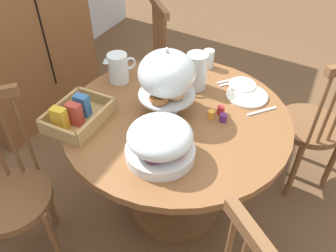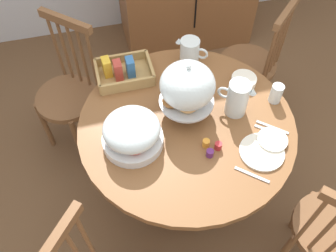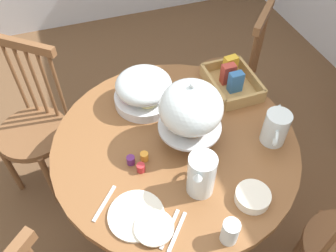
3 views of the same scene
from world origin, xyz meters
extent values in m
plane|color=brown|center=(0.00, 0.00, 0.00)|extent=(10.00, 10.00, 0.00)
cylinder|color=brown|center=(-0.03, -0.06, 0.72)|extent=(1.13, 1.13, 0.04)
cylinder|color=brown|center=(-0.03, -0.06, 0.39)|extent=(0.14, 0.14, 0.63)
cylinder|color=brown|center=(-0.03, -0.06, 0.03)|extent=(0.56, 0.56, 0.06)
cylinder|color=brown|center=(-0.66, 0.53, 0.45)|extent=(0.40, 0.40, 0.04)
cylinder|color=brown|center=(-0.86, 0.52, 0.23)|extent=(0.04, 0.04, 0.45)
cylinder|color=brown|center=(-0.65, 0.33, 0.23)|extent=(0.04, 0.04, 0.45)
cylinder|color=brown|center=(-0.67, 0.73, 0.23)|extent=(0.04, 0.04, 0.45)
cylinder|color=brown|center=(-0.46, 0.54, 0.23)|extent=(0.04, 0.04, 0.45)
cylinder|color=brown|center=(-0.65, 0.74, 0.69)|extent=(0.02, 0.02, 0.48)
cylinder|color=brown|center=(-0.60, 0.69, 0.69)|extent=(0.02, 0.02, 0.48)
cylinder|color=brown|center=(-0.55, 0.65, 0.69)|extent=(0.02, 0.02, 0.48)
cylinder|color=brown|center=(-0.50, 0.60, 0.69)|extent=(0.02, 0.02, 0.48)
cylinder|color=brown|center=(-0.45, 0.55, 0.69)|extent=(0.02, 0.02, 0.48)
cube|color=brown|center=(-0.55, 0.65, 0.95)|extent=(0.29, 0.27, 0.05)
cylinder|color=brown|center=(-0.58, -0.73, 0.45)|extent=(0.40, 0.40, 0.04)
cylinder|color=brown|center=(-0.56, -0.93, 0.23)|extent=(0.04, 0.04, 0.45)
cylinder|color=brown|center=(-0.38, -0.71, 0.23)|extent=(0.04, 0.04, 0.45)
cylinder|color=brown|center=(-0.77, -0.75, 0.23)|extent=(0.04, 0.04, 0.45)
cylinder|color=brown|center=(-0.60, -0.53, 0.23)|extent=(0.04, 0.04, 0.45)
cylinder|color=brown|center=(-0.79, -0.74, 0.69)|extent=(0.02, 0.02, 0.48)
cylinder|color=brown|center=(-0.74, -0.68, 0.69)|extent=(0.02, 0.02, 0.48)
cylinder|color=brown|center=(-0.70, -0.63, 0.69)|extent=(0.02, 0.02, 0.48)
cylinder|color=brown|center=(-0.66, -0.58, 0.69)|extent=(0.02, 0.02, 0.48)
cylinder|color=brown|center=(-0.61, -0.52, 0.69)|extent=(0.02, 0.02, 0.48)
cube|color=brown|center=(-0.70, -0.63, 0.95)|extent=(0.26, 0.30, 0.05)
cylinder|color=brown|center=(0.40, 0.54, 0.23)|extent=(0.04, 0.04, 0.45)
cylinder|color=brown|center=(0.60, 0.32, 0.69)|extent=(0.02, 0.02, 0.48)
cylinder|color=silver|center=(-0.02, 0.00, 0.75)|extent=(0.12, 0.12, 0.02)
cylinder|color=silver|center=(-0.02, 0.00, 0.79)|extent=(0.03, 0.03, 0.09)
cylinder|color=silver|center=(-0.02, 0.00, 0.84)|extent=(0.28, 0.28, 0.01)
torus|color=#B27033|center=(0.02, 0.00, 0.86)|extent=(0.10, 0.10, 0.03)
torus|color=#D19347|center=(-0.01, 0.05, 0.86)|extent=(0.10, 0.10, 0.03)
torus|color=#935628|center=(-0.10, 0.00, 0.86)|extent=(0.10, 0.10, 0.03)
torus|color=tan|center=(-0.03, -0.05, 0.86)|extent=(0.10, 0.10, 0.03)
ellipsoid|color=silver|center=(-0.02, 0.00, 0.95)|extent=(0.27, 0.27, 0.22)
sphere|color=silver|center=(-0.02, 0.00, 1.07)|extent=(0.02, 0.02, 0.02)
cylinder|color=silver|center=(-0.32, -0.12, 0.77)|extent=(0.30, 0.30, 0.05)
ellipsoid|color=beige|center=(-0.25, -0.12, 0.80)|extent=(0.09, 0.09, 0.03)
ellipsoid|color=#8CBF59|center=(-0.33, -0.05, 0.80)|extent=(0.09, 0.09, 0.03)
ellipsoid|color=#6B2D4C|center=(-0.39, -0.13, 0.80)|extent=(0.09, 0.09, 0.03)
ellipsoid|color=#CC3D33|center=(-0.32, -0.19, 0.80)|extent=(0.09, 0.09, 0.03)
ellipsoid|color=silver|center=(-0.32, -0.12, 0.85)|extent=(0.28, 0.28, 0.13)
cylinder|color=silver|center=(0.24, -0.05, 0.84)|extent=(0.11, 0.11, 0.20)
cylinder|color=orange|center=(0.24, -0.05, 0.81)|extent=(0.10, 0.10, 0.14)
cone|color=silver|center=(0.29, -0.09, 0.92)|extent=(0.05, 0.05, 0.03)
torus|color=silver|center=(0.18, -0.01, 0.85)|extent=(0.07, 0.06, 0.07)
cylinder|color=silver|center=(0.10, 0.36, 0.82)|extent=(0.11, 0.11, 0.16)
cylinder|color=white|center=(0.10, 0.36, 0.80)|extent=(0.10, 0.10, 0.11)
cone|color=silver|center=(0.05, 0.40, 0.89)|extent=(0.05, 0.05, 0.03)
torus|color=silver|center=(0.17, 0.32, 0.83)|extent=(0.07, 0.05, 0.07)
cube|color=tan|center=(-0.28, 0.34, 0.75)|extent=(0.30, 0.22, 0.01)
cube|color=tan|center=(-0.28, 0.23, 0.78)|extent=(0.30, 0.02, 0.07)
cube|color=tan|center=(-0.28, 0.45, 0.78)|extent=(0.30, 0.02, 0.07)
cube|color=tan|center=(-0.43, 0.34, 0.78)|extent=(0.02, 0.22, 0.07)
cube|color=tan|center=(-0.13, 0.34, 0.78)|extent=(0.02, 0.22, 0.07)
cube|color=gold|center=(-0.37, 0.37, 0.81)|extent=(0.05, 0.07, 0.11)
cube|color=#B23D33|center=(-0.32, 0.33, 0.81)|extent=(0.04, 0.07, 0.11)
cube|color=#336BAD|center=(-0.25, 0.34, 0.81)|extent=(0.04, 0.07, 0.11)
cylinder|color=white|center=(0.27, -0.33, 0.75)|extent=(0.22, 0.22, 0.01)
cylinder|color=white|center=(0.35, -0.28, 0.76)|extent=(0.15, 0.15, 0.01)
cylinder|color=white|center=(0.35, 0.13, 0.76)|extent=(0.14, 0.14, 0.04)
cylinder|color=silver|center=(0.47, -0.03, 0.80)|extent=(0.06, 0.06, 0.11)
cylinder|color=#B7282D|center=(0.07, -0.25, 0.76)|extent=(0.04, 0.04, 0.04)
cylinder|color=orange|center=(0.02, -0.22, 0.76)|extent=(0.04, 0.04, 0.04)
cylinder|color=#5B2366|center=(0.02, -0.28, 0.76)|extent=(0.04, 0.04, 0.04)
cube|color=silver|center=(0.36, -0.23, 0.74)|extent=(0.14, 0.12, 0.01)
cube|color=silver|center=(0.38, -0.20, 0.74)|extent=(0.14, 0.12, 0.01)
cube|color=silver|center=(0.18, -0.43, 0.74)|extent=(0.14, 0.12, 0.01)
camera|label=1|loc=(-1.22, -0.60, 1.77)|focal=35.72mm
camera|label=2|loc=(-0.40, -1.13, 2.22)|focal=38.58mm
camera|label=3|loc=(0.92, -0.42, 1.98)|focal=37.38mm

